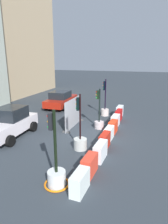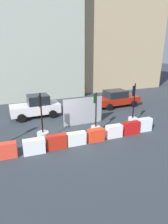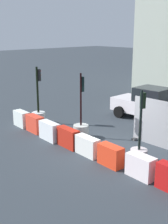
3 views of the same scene
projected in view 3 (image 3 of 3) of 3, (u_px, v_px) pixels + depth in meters
ground_plane at (107, 148)px, 12.70m from camera, size 120.00×120.00×0.00m
traffic_light_0 at (39, 115)px, 16.04m from camera, size 1.00×1.00×3.04m
traffic_light_1 at (81, 127)px, 13.86m from camera, size 0.71×0.71×3.02m
traffic_light_2 at (139, 148)px, 11.28m from camera, size 0.65×0.65×2.79m
construction_barrier_0 at (22, 119)px, 15.47m from camera, size 1.04×0.49×0.81m
construction_barrier_1 at (35, 124)px, 14.60m from camera, size 1.05×0.49×0.83m
construction_barrier_2 at (49, 131)px, 13.54m from camera, size 1.17×0.48×0.84m
construction_barrier_3 at (68, 138)px, 12.70m from camera, size 1.16×0.44×0.83m
construction_barrier_4 at (87, 146)px, 11.88m from camera, size 1.15×0.45×0.77m
construction_barrier_5 at (111, 156)px, 10.96m from camera, size 1.02×0.49×0.79m
construction_barrier_6 at (141, 166)px, 10.07m from camera, size 1.05×0.52×0.80m
car_white_van at (148, 104)px, 16.63m from camera, size 4.02×2.19×1.82m
site_fence_panel at (164, 126)px, 12.47m from camera, size 3.05×0.50×2.04m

